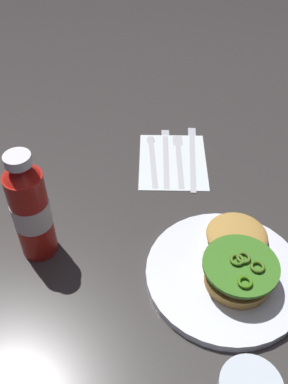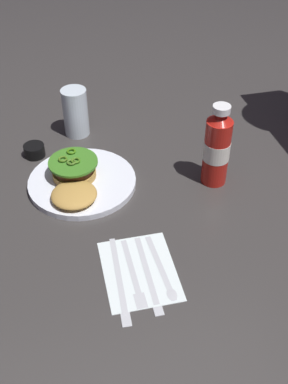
{
  "view_description": "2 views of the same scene",
  "coord_description": "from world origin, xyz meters",
  "px_view_note": "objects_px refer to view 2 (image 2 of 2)",
  "views": [
    {
      "loc": [
        -0.46,
        -0.02,
        0.61
      ],
      "look_at": [
        0.11,
        -0.02,
        0.06
      ],
      "focal_mm": 40.41,
      "sensor_mm": 36.0,
      "label": 1
    },
    {
      "loc": [
        0.88,
        -0.22,
        0.74
      ],
      "look_at": [
        0.1,
        -0.03,
        0.06
      ],
      "focal_mm": 43.85,
      "sensor_mm": 36.0,
      "label": 2
    }
  ],
  "objects_px": {
    "burger_sandwich": "(74,178)",
    "spoon_utensil": "(165,276)",
    "ketchup_bottle": "(217,148)",
    "water_glass": "(75,112)",
    "fork_utensil": "(134,277)",
    "dinner_plate": "(82,182)",
    "napkin": "(139,270)",
    "condiment_cup": "(34,151)",
    "steak_knife": "(149,278)",
    "butter_knife": "(120,284)"
  },
  "relations": [
    {
      "from": "ketchup_bottle",
      "to": "fork_utensil",
      "type": "distance_m",
      "value": 0.38
    },
    {
      "from": "dinner_plate",
      "to": "steak_knife",
      "type": "xyz_separation_m",
      "value": [
        0.33,
        0.09,
        -0.0
      ]
    },
    {
      "from": "ketchup_bottle",
      "to": "water_glass",
      "type": "height_order",
      "value": "ketchup_bottle"
    },
    {
      "from": "burger_sandwich",
      "to": "fork_utensil",
      "type": "height_order",
      "value": "burger_sandwich"
    },
    {
      "from": "burger_sandwich",
      "to": "napkin",
      "type": "distance_m",
      "value": 0.31
    },
    {
      "from": "dinner_plate",
      "to": "napkin",
      "type": "xyz_separation_m",
      "value": [
        0.3,
        0.07,
        -0.01
      ]
    },
    {
      "from": "napkin",
      "to": "spoon_utensil",
      "type": "xyz_separation_m",
      "value": [
        0.03,
        0.05,
        0.0
      ]
    },
    {
      "from": "burger_sandwich",
      "to": "spoon_utensil",
      "type": "bearing_deg",
      "value": 23.64
    },
    {
      "from": "ketchup_bottle",
      "to": "fork_utensil",
      "type": "relative_size",
      "value": 1.17
    },
    {
      "from": "napkin",
      "to": "burger_sandwich",
      "type": "bearing_deg",
      "value": -161.96
    },
    {
      "from": "ketchup_bottle",
      "to": "napkin",
      "type": "height_order",
      "value": "ketchup_bottle"
    },
    {
      "from": "fork_utensil",
      "to": "spoon_utensil",
      "type": "xyz_separation_m",
      "value": [
        0.01,
        0.06,
        -0.0
      ]
    },
    {
      "from": "dinner_plate",
      "to": "butter_knife",
      "type": "relative_size",
      "value": 1.18
    },
    {
      "from": "water_glass",
      "to": "fork_utensil",
      "type": "distance_m",
      "value": 0.56
    },
    {
      "from": "butter_knife",
      "to": "spoon_utensil",
      "type": "distance_m",
      "value": 0.09
    },
    {
      "from": "dinner_plate",
      "to": "burger_sandwich",
      "type": "height_order",
      "value": "burger_sandwich"
    },
    {
      "from": "steak_knife",
      "to": "butter_knife",
      "type": "bearing_deg",
      "value": -89.41
    },
    {
      "from": "steak_knife",
      "to": "water_glass",
      "type": "bearing_deg",
      "value": -172.92
    },
    {
      "from": "fork_utensil",
      "to": "steak_knife",
      "type": "distance_m",
      "value": 0.03
    },
    {
      "from": "dinner_plate",
      "to": "napkin",
      "type": "height_order",
      "value": "dinner_plate"
    },
    {
      "from": "water_glass",
      "to": "steak_knife",
      "type": "bearing_deg",
      "value": 7.08
    },
    {
      "from": "napkin",
      "to": "spoon_utensil",
      "type": "height_order",
      "value": "spoon_utensil"
    },
    {
      "from": "condiment_cup",
      "to": "butter_knife",
      "type": "height_order",
      "value": "condiment_cup"
    },
    {
      "from": "burger_sandwich",
      "to": "ketchup_bottle",
      "type": "distance_m",
      "value": 0.35
    },
    {
      "from": "ketchup_bottle",
      "to": "steak_knife",
      "type": "xyz_separation_m",
      "value": [
        0.27,
        -0.23,
        -0.09
      ]
    },
    {
      "from": "burger_sandwich",
      "to": "condiment_cup",
      "type": "distance_m",
      "value": 0.19
    },
    {
      "from": "steak_knife",
      "to": "napkin",
      "type": "bearing_deg",
      "value": -151.65
    },
    {
      "from": "burger_sandwich",
      "to": "water_glass",
      "type": "relative_size",
      "value": 1.48
    },
    {
      "from": "burger_sandwich",
      "to": "ketchup_bottle",
      "type": "relative_size",
      "value": 0.94
    },
    {
      "from": "napkin",
      "to": "steak_knife",
      "type": "relative_size",
      "value": 0.92
    },
    {
      "from": "napkin",
      "to": "spoon_utensil",
      "type": "bearing_deg",
      "value": 57.18
    },
    {
      "from": "condiment_cup",
      "to": "napkin",
      "type": "distance_m",
      "value": 0.49
    },
    {
      "from": "ketchup_bottle",
      "to": "condiment_cup",
      "type": "distance_m",
      "value": 0.48
    },
    {
      "from": "water_glass",
      "to": "steak_knife",
      "type": "xyz_separation_m",
      "value": [
        0.56,
        0.07,
        -0.06
      ]
    },
    {
      "from": "water_glass",
      "to": "fork_utensil",
      "type": "height_order",
      "value": "water_glass"
    },
    {
      "from": "condiment_cup",
      "to": "steak_knife",
      "type": "bearing_deg",
      "value": 22.11
    },
    {
      "from": "condiment_cup",
      "to": "spoon_utensil",
      "type": "bearing_deg",
      "value": 25.08
    },
    {
      "from": "dinner_plate",
      "to": "condiment_cup",
      "type": "bearing_deg",
      "value": -144.74
    },
    {
      "from": "dinner_plate",
      "to": "burger_sandwich",
      "type": "relative_size",
      "value": 1.32
    },
    {
      "from": "condiment_cup",
      "to": "fork_utensil",
      "type": "distance_m",
      "value": 0.5
    },
    {
      "from": "butter_knife",
      "to": "fork_utensil",
      "type": "bearing_deg",
      "value": 105.54
    },
    {
      "from": "dinner_plate",
      "to": "spoon_utensil",
      "type": "xyz_separation_m",
      "value": [
        0.33,
        0.12,
        -0.0
      ]
    },
    {
      "from": "spoon_utensil",
      "to": "water_glass",
      "type": "bearing_deg",
      "value": -169.89
    },
    {
      "from": "steak_knife",
      "to": "dinner_plate",
      "type": "bearing_deg",
      "value": -164.97
    },
    {
      "from": "water_glass",
      "to": "fork_utensil",
      "type": "relative_size",
      "value": 0.75
    },
    {
      "from": "spoon_utensil",
      "to": "napkin",
      "type": "bearing_deg",
      "value": -122.82
    },
    {
      "from": "dinner_plate",
      "to": "napkin",
      "type": "bearing_deg",
      "value": 13.77
    },
    {
      "from": "napkin",
      "to": "fork_utensil",
      "type": "height_order",
      "value": "fork_utensil"
    },
    {
      "from": "dinner_plate",
      "to": "ketchup_bottle",
      "type": "distance_m",
      "value": 0.34
    },
    {
      "from": "water_glass",
      "to": "fork_utensil",
      "type": "xyz_separation_m",
      "value": [
        0.56,
        0.04,
        -0.06
      ]
    }
  ]
}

